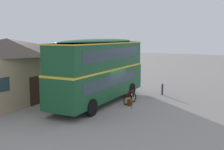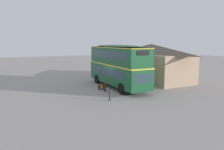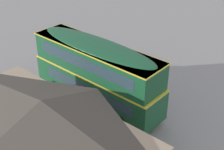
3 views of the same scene
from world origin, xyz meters
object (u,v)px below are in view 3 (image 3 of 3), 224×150
(touring_bicycle, at_px, (108,83))
(kerb_bollard, at_px, (83,60))
(backpack_on_ground, at_px, (116,86))
(water_bottle_blue_sports, at_px, (125,88))
(double_decker_bus, at_px, (96,71))

(touring_bicycle, distance_m, kerb_bollard, 4.29)
(backpack_on_ground, relative_size, kerb_bollard, 0.56)
(touring_bicycle, xyz_separation_m, water_bottle_blue_sports, (-1.16, -0.66, -0.26))
(water_bottle_blue_sports, height_order, kerb_bollard, kerb_bollard)
(double_decker_bus, distance_m, touring_bicycle, 3.19)
(double_decker_bus, height_order, kerb_bollard, double_decker_bus)
(double_decker_bus, bearing_deg, kerb_bollard, -33.66)
(double_decker_bus, relative_size, backpack_on_ground, 18.98)
(water_bottle_blue_sports, relative_size, kerb_bollard, 0.25)
(backpack_on_ground, bearing_deg, touring_bicycle, 23.75)
(touring_bicycle, relative_size, backpack_on_ground, 3.13)
(touring_bicycle, distance_m, water_bottle_blue_sports, 1.36)
(double_decker_bus, bearing_deg, water_bottle_blue_sports, -97.11)
(double_decker_bus, xyz_separation_m, water_bottle_blue_sports, (-0.34, -2.74, -2.53))
(touring_bicycle, bearing_deg, double_decker_bus, 111.54)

